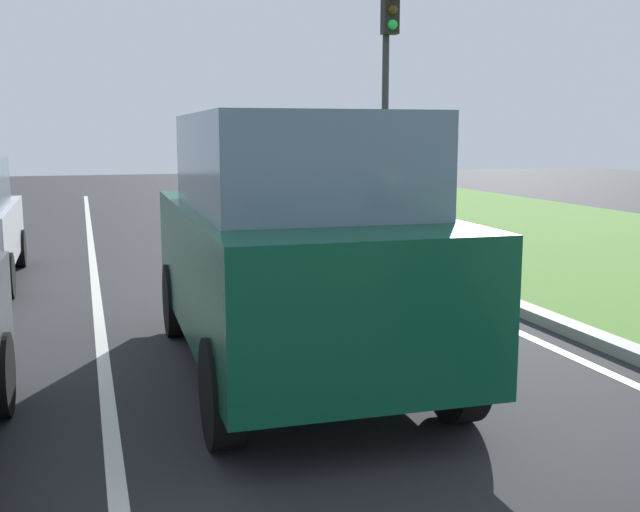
{
  "coord_description": "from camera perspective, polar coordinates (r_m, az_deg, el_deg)",
  "views": [
    {
      "loc": [
        -0.82,
        2.52,
        2.11
      ],
      "look_at": [
        0.88,
        8.01,
        1.2
      ],
      "focal_mm": 43.25,
      "sensor_mm": 36.0,
      "label": 1
    }
  ],
  "objects": [
    {
      "name": "ground_plane",
      "position": [
        11.7,
        -12.9,
        -1.6
      ],
      "size": [
        60.0,
        60.0,
        0.0
      ],
      "primitive_type": "plane",
      "color": "#262628"
    },
    {
      "name": "lane_line_center",
      "position": [
        11.67,
        -16.33,
        -1.75
      ],
      "size": [
        0.12,
        32.0,
        0.01
      ],
      "primitive_type": "cube",
      "color": "silver",
      "rests_on": "ground"
    },
    {
      "name": "car_suv_ahead",
      "position": [
        6.75,
        -2.07,
        0.96
      ],
      "size": [
        2.03,
        4.53,
        2.28
      ],
      "rotation": [
        0.0,
        0.0,
        -0.02
      ],
      "color": "#0C472D",
      "rests_on": "ground"
    },
    {
      "name": "lane_line_right_edge",
      "position": [
        12.48,
        3.81,
        -0.71
      ],
      "size": [
        0.12,
        32.0,
        0.01
      ],
      "primitive_type": "cube",
      "color": "silver",
      "rests_on": "ground"
    },
    {
      "name": "grass_verge_right",
      "position": [
        14.93,
        21.65,
        0.38
      ],
      "size": [
        9.0,
        48.0,
        0.06
      ],
      "primitive_type": "cube",
      "color": "#548433",
      "rests_on": "ground"
    },
    {
      "name": "traffic_light_near_right",
      "position": [
        16.09,
        5.03,
        14.02
      ],
      "size": [
        0.32,
        0.5,
        5.19
      ],
      "color": "#2D2D2D",
      "rests_on": "ground"
    },
    {
      "name": "curb_right",
      "position": [
        12.65,
        5.92,
        -0.34
      ],
      "size": [
        0.24,
        48.0,
        0.12
      ],
      "primitive_type": "cube",
      "color": "#9E9B93",
      "rests_on": "ground"
    }
  ]
}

